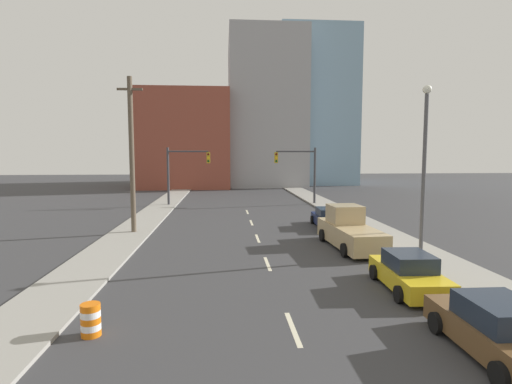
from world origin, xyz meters
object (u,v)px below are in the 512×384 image
Objects in this scene: sedan_navy at (329,219)px; utility_pole_left_mid at (132,154)px; pickup_truck_tan at (349,231)px; sedan_yellow at (409,273)px; traffic_barrel at (91,320)px; sedan_brown at (500,331)px; street_lamp at (424,158)px; traffic_signal_right at (303,168)px; traffic_signal_left at (181,168)px.

utility_pole_left_mid is at bearing -171.81° from sedan_navy.
sedan_yellow is at bearing -92.37° from pickup_truck_tan.
traffic_barrel is 0.15× the size of pickup_truck_tan.
sedan_brown is 0.94× the size of sedan_navy.
utility_pole_left_mid is at bearing 157.35° from street_lamp.
traffic_signal_right is 13.27m from sedan_navy.
traffic_signal_right is (12.41, 0.00, 0.00)m from traffic_signal_left.
utility_pole_left_mid is 17.51m from street_lamp.
sedan_navy reaches higher than traffic_barrel.
utility_pole_left_mid reaches higher than street_lamp.
traffic_signal_left is 22.28m from pickup_truck_tan.
utility_pole_left_mid is 21.92m from sedan_brown.
utility_pole_left_mid reaches higher than traffic_signal_right.
sedan_navy is at bearing 5.26° from utility_pole_left_mid.
traffic_signal_left is 17.72m from sedan_navy.
sedan_yellow is (10.93, 3.05, 0.18)m from traffic_barrel.
street_lamp is at bearing 30.42° from traffic_barrel.
street_lamp is 2.02× the size of sedan_yellow.
traffic_signal_left is 29.29m from traffic_barrel.
traffic_signal_left is 0.95× the size of pickup_truck_tan.
sedan_brown is 5.08m from sedan_yellow.
sedan_yellow reaches higher than sedan_navy.
traffic_signal_right reaches higher than sedan_yellow.
traffic_signal_right is 31.30m from sedan_brown.
traffic_barrel is 11.14m from sedan_brown.
street_lamp reaches higher than traffic_barrel.
traffic_signal_left reaches higher than pickup_truck_tan.
street_lamp is at bearing -84.12° from traffic_signal_right.
traffic_signal_left is at bearing 135.36° from sedan_navy.
sedan_navy is at bearing -92.91° from traffic_signal_right.
traffic_barrel is 0.21× the size of sedan_brown.
sedan_brown is at bearing -69.82° from traffic_signal_left.
traffic_signal_right is 26.26m from sedan_yellow.
utility_pole_left_mid is at bearing -96.47° from traffic_signal_left.
traffic_signal_left reaches higher than sedan_yellow.
sedan_brown is (10.95, -2.03, 0.20)m from traffic_barrel.
traffic_signal_right is at bearing 83.53° from pickup_truck_tan.
traffic_barrel is at bearing -82.06° from utility_pole_left_mid.
pickup_truck_tan is 6.12m from sedan_navy.
traffic_signal_left reaches higher than sedan_brown.
traffic_signal_left is at bearing 83.53° from utility_pole_left_mid.
sedan_navy is (11.76, -12.87, -3.19)m from traffic_signal_left.
traffic_signal_right is 1.29× the size of sedan_brown.
traffic_signal_left is 28.61m from sedan_yellow.
pickup_truck_tan is (12.92, -4.87, -4.26)m from utility_pole_left_mid.
street_lamp is 1.41× the size of pickup_truck_tan.
pickup_truck_tan is (10.83, 10.13, 0.45)m from traffic_barrel.
traffic_signal_right is 31.62m from traffic_barrel.
sedan_navy is (-2.80, 7.97, -4.39)m from street_lamp.
sedan_yellow is (11.42, -26.05, -3.15)m from traffic_signal_left.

